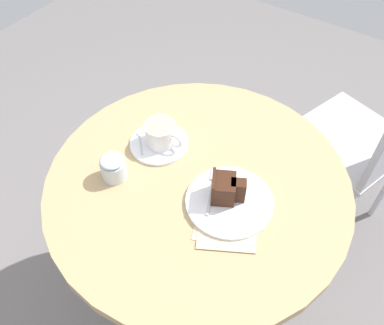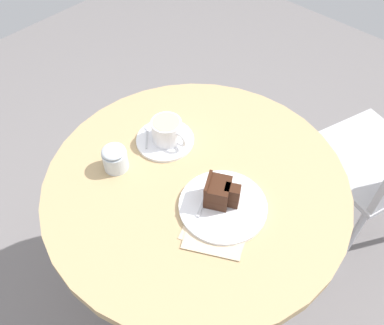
{
  "view_description": "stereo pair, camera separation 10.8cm",
  "coord_description": "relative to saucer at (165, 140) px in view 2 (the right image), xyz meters",
  "views": [
    {
      "loc": [
        0.36,
        -0.57,
        1.58
      ],
      "look_at": [
        -0.03,
        0.01,
        0.76
      ],
      "focal_mm": 38.0,
      "sensor_mm": 36.0,
      "label": 1
    },
    {
      "loc": [
        0.45,
        -0.5,
        1.58
      ],
      "look_at": [
        -0.03,
        0.01,
        0.76
      ],
      "focal_mm": 38.0,
      "sensor_mm": 36.0,
      "label": 2
    }
  ],
  "objects": [
    {
      "name": "cafe_table",
      "position": [
        0.17,
        -0.05,
        -0.12
      ],
      "size": [
        0.83,
        0.83,
        0.72
      ],
      "color": "tan",
      "rests_on": "ground"
    },
    {
      "name": "teaspoon",
      "position": [
        -0.05,
        -0.02,
        0.01
      ],
      "size": [
        0.07,
        0.07,
        0.0
      ],
      "rotation": [
        0.0,
        0.0,
        2.35
      ],
      "color": "#B7B7BC",
      "rests_on": "saucer"
    },
    {
      "name": "sugar_pot",
      "position": [
        -0.03,
        -0.16,
        0.03
      ],
      "size": [
        0.07,
        0.07,
        0.07
      ],
      "color": "silver",
      "rests_on": "cafe_table"
    },
    {
      "name": "ground_plane",
      "position": [
        0.17,
        -0.05,
        -0.73
      ],
      "size": [
        4.4,
        4.4,
        0.01
      ],
      "primitive_type": "cube",
      "color": "slate",
      "rests_on": "ground"
    },
    {
      "name": "fork",
      "position": [
        0.22,
        -0.05,
        0.01
      ],
      "size": [
        0.07,
        0.14,
        0.0
      ],
      "rotation": [
        0.0,
        0.0,
        1.98
      ],
      "color": "#B7B7BC",
      "rests_on": "cake_plate"
    },
    {
      "name": "napkin",
      "position": [
        0.3,
        -0.12,
        -0.0
      ],
      "size": [
        0.2,
        0.21,
        0.0
      ],
      "rotation": [
        0.0,
        0.0,
        5.08
      ],
      "color": "beige",
      "rests_on": "cafe_table"
    },
    {
      "name": "cake_plate",
      "position": [
        0.27,
        -0.06,
        0.0
      ],
      "size": [
        0.23,
        0.23,
        0.01
      ],
      "color": "white",
      "rests_on": "cafe_table"
    },
    {
      "name": "coffee_cup",
      "position": [
        0.01,
        0.0,
        0.04
      ],
      "size": [
        0.12,
        0.09,
        0.07
      ],
      "color": "white",
      "rests_on": "saucer"
    },
    {
      "name": "cake_slice",
      "position": [
        0.26,
        -0.06,
        0.04
      ],
      "size": [
        0.1,
        0.09,
        0.07
      ],
      "rotation": [
        0.0,
        0.0,
        0.5
      ],
      "color": "#422619",
      "rests_on": "cake_plate"
    },
    {
      "name": "saucer",
      "position": [
        0.0,
        0.0,
        0.0
      ],
      "size": [
        0.17,
        0.17,
        0.01
      ],
      "color": "white",
      "rests_on": "cafe_table"
    }
  ]
}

